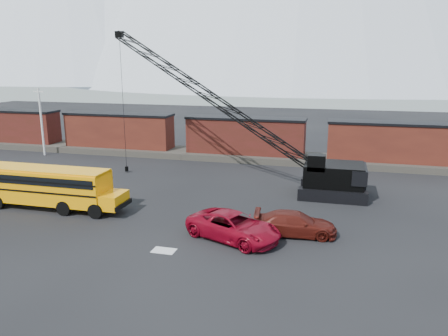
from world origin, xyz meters
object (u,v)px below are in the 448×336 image
object	(u,v)px
school_bus	(50,186)
maroon_suv	(295,224)
red_pickup	(234,226)
crawler_crane	(215,100)

from	to	relation	value
school_bus	maroon_suv	world-z (taller)	school_bus
school_bus	red_pickup	world-z (taller)	school_bus
maroon_suv	crawler_crane	size ratio (longest dim) A/B	0.22
maroon_suv	crawler_crane	bearing A→B (deg)	31.92
school_bus	maroon_suv	xyz separation A→B (m)	(18.72, -0.58, -1.02)
maroon_suv	red_pickup	bearing A→B (deg)	108.61
school_bus	maroon_suv	distance (m)	18.76
school_bus	crawler_crane	size ratio (longest dim) A/B	0.49
maroon_suv	crawler_crane	xyz separation A→B (m)	(-8.53, 10.89, 6.95)
red_pickup	maroon_suv	size ratio (longest dim) A/B	1.17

